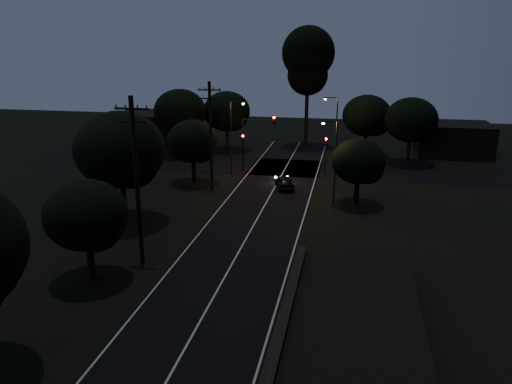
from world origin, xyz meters
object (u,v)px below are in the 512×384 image
(streetlight_a, at_px, (233,132))
(utility_pole_far, at_px, (211,135))
(signal_left, at_px, (243,145))
(signal_mast, at_px, (258,133))
(utility_pole_mid, at_px, (137,179))
(tall_pine, at_px, (308,60))
(streetlight_c, at_px, (334,156))
(streetlight_b, at_px, (335,126))
(signal_right, at_px, (326,149))
(car, at_px, (284,182))

(streetlight_a, bearing_deg, utility_pole_far, -96.59)
(signal_left, bearing_deg, signal_mast, 0.13)
(signal_mast, relative_size, streetlight_a, 0.78)
(signal_mast, bearing_deg, utility_pole_far, -111.11)
(utility_pole_mid, bearing_deg, tall_pine, 80.07)
(signal_mast, xyz_separation_m, streetlight_c, (8.74, -9.99, 0.01))
(streetlight_a, xyz_separation_m, streetlight_c, (11.14, -8.00, -0.29))
(utility_pole_far, bearing_deg, streetlight_a, 83.41)
(utility_pole_mid, distance_m, signal_mast, 25.22)
(tall_pine, relative_size, streetlight_b, 2.00)
(utility_pole_far, bearing_deg, streetlight_b, 46.70)
(utility_pole_far, height_order, streetlight_c, utility_pole_far)
(signal_right, xyz_separation_m, signal_mast, (-7.51, 0.00, 1.50))
(utility_pole_mid, xyz_separation_m, tall_pine, (7.00, 40.00, 5.80))
(utility_pole_far, xyz_separation_m, signal_right, (10.60, 7.99, -2.65))
(streetlight_b, bearing_deg, signal_left, -157.95)
(utility_pole_mid, height_order, streetlight_a, utility_pole_mid)
(tall_pine, bearing_deg, streetlight_b, -68.62)
(streetlight_a, distance_m, streetlight_b, 12.19)
(utility_pole_far, height_order, car, utility_pole_far)
(tall_pine, height_order, streetlight_b, tall_pine)
(signal_left, bearing_deg, streetlight_b, 22.05)
(streetlight_a, xyz_separation_m, streetlight_b, (10.61, 6.00, 0.00))
(signal_right, xyz_separation_m, streetlight_a, (-9.91, -1.99, 1.80))
(streetlight_c, bearing_deg, streetlight_b, 92.14)
(signal_right, bearing_deg, streetlight_c, -82.98)
(tall_pine, distance_m, signal_mast, 17.10)
(signal_mast, xyz_separation_m, streetlight_a, (-2.39, -1.99, 0.30))
(utility_pole_mid, height_order, car, utility_pole_mid)
(streetlight_b, distance_m, streetlight_c, 14.01)
(signal_right, bearing_deg, streetlight_a, -168.66)
(utility_pole_mid, distance_m, streetlight_c, 19.15)
(signal_right, xyz_separation_m, streetlight_c, (1.23, -9.99, 1.51))
(signal_right, distance_m, car, 7.52)
(signal_left, relative_size, streetlight_c, 0.55)
(utility_pole_mid, xyz_separation_m, signal_right, (10.60, 24.99, -2.90))
(utility_pole_mid, relative_size, signal_right, 2.68)
(signal_mast, bearing_deg, streetlight_b, 25.99)
(tall_pine, relative_size, signal_right, 3.90)
(signal_mast, bearing_deg, signal_left, -179.87)
(utility_pole_far, height_order, streetlight_b, utility_pole_far)
(streetlight_c, distance_m, car, 7.17)
(car, bearing_deg, utility_pole_far, -3.61)
(signal_right, relative_size, signal_mast, 0.66)
(utility_pole_far, xyz_separation_m, streetlight_a, (0.69, 6.00, -0.85))
(signal_left, relative_size, car, 1.08)
(utility_pole_mid, relative_size, signal_left, 2.68)
(utility_pole_mid, relative_size, streetlight_c, 1.47)
(streetlight_a, bearing_deg, car, -33.95)
(tall_pine, bearing_deg, streetlight_c, -79.07)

